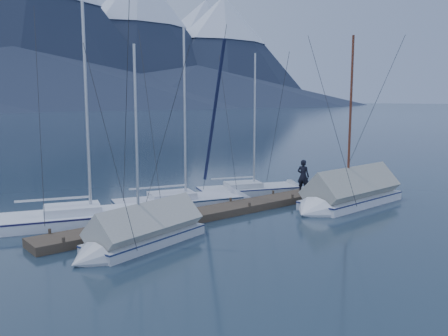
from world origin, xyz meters
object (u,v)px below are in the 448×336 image
(sailboat_open_mid, at_px, (195,202))
(sailboat_covered_near, at_px, (346,197))
(sailboat_open_right, at_px, (261,190))
(sailboat_covered_far, at_px, (137,237))
(person, at_px, (303,176))
(sailboat_open_left, at_px, (104,217))

(sailboat_open_mid, bearing_deg, sailboat_covered_near, -40.21)
(sailboat_open_right, bearing_deg, sailboat_covered_near, -78.84)
(sailboat_open_mid, height_order, sailboat_covered_far, sailboat_open_mid)
(sailboat_open_mid, bearing_deg, sailboat_covered_far, -143.50)
(sailboat_open_right, xyz_separation_m, sailboat_covered_near, (1.01, -5.13, 0.32))
(sailboat_covered_near, relative_size, sailboat_covered_far, 1.17)
(sailboat_covered_near, distance_m, person, 2.71)
(sailboat_open_mid, bearing_deg, sailboat_open_right, 2.08)
(sailboat_covered_near, bearing_deg, sailboat_open_right, 101.16)
(sailboat_open_left, height_order, sailboat_open_right, sailboat_open_left)
(sailboat_open_left, bearing_deg, sailboat_open_right, 1.19)
(sailboat_open_right, height_order, person, sailboat_open_right)
(sailboat_open_mid, height_order, sailboat_open_right, sailboat_open_mid)
(sailboat_open_mid, xyz_separation_m, person, (5.53, -2.38, 1.08))
(sailboat_covered_far, xyz_separation_m, person, (11.25, 1.85, 0.85))
(sailboat_open_left, height_order, sailboat_covered_near, sailboat_open_left)
(person, bearing_deg, sailboat_open_mid, 44.65)
(sailboat_open_mid, xyz_separation_m, sailboat_covered_far, (-5.72, -4.23, 0.22))
(sailboat_open_mid, xyz_separation_m, sailboat_open_right, (4.85, 0.18, -0.02))
(sailboat_open_left, distance_m, sailboat_open_mid, 5.04)
(sailboat_open_left, bearing_deg, sailboat_open_mid, 0.34)
(sailboat_open_mid, relative_size, sailboat_covered_near, 1.03)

